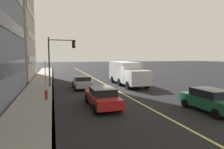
% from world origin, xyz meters
% --- Properties ---
extents(ground, '(200.00, 200.00, 0.00)m').
position_xyz_m(ground, '(0.00, 0.00, 0.00)').
color(ground, black).
extents(sidewalk_slab, '(80.00, 3.01, 0.15)m').
position_xyz_m(sidewalk_slab, '(0.00, 7.96, 0.07)').
color(sidewalk_slab, gray).
rests_on(sidewalk_slab, ground).
extents(curb_edge, '(80.00, 0.16, 0.15)m').
position_xyz_m(curb_edge, '(0.00, 6.53, 0.07)').
color(curb_edge, slate).
rests_on(curb_edge, ground).
extents(lane_stripe_center, '(80.00, 0.16, 0.01)m').
position_xyz_m(lane_stripe_center, '(0.00, 0.00, 0.01)').
color(lane_stripe_center, '#D8CC4C').
rests_on(lane_stripe_center, ground).
extents(car_green, '(4.14, 1.89, 1.51)m').
position_xyz_m(car_green, '(-10.05, -3.43, 0.79)').
color(car_green, '#1E6038').
rests_on(car_green, ground).
extents(car_red, '(4.69, 1.91, 1.44)m').
position_xyz_m(car_red, '(-6.83, 3.13, 0.74)').
color(car_red, red).
rests_on(car_red, ground).
extents(car_silver, '(3.83, 2.01, 1.40)m').
position_xyz_m(car_silver, '(1.41, 3.35, 0.73)').
color(car_silver, '#A8AAB2').
rests_on(car_silver, ground).
extents(truck_white, '(8.25, 2.61, 2.89)m').
position_xyz_m(truck_white, '(2.63, -2.53, 1.55)').
color(truck_white, silver).
rests_on(truck_white, ground).
extents(traffic_light_mast, '(0.28, 3.15, 5.82)m').
position_xyz_m(traffic_light_mast, '(3.20, 5.71, 3.94)').
color(traffic_light_mast, '#1E3823').
rests_on(traffic_light_mast, ground).
extents(street_sign_post, '(0.60, 0.08, 3.17)m').
position_xyz_m(street_sign_post, '(4.28, 7.36, 1.86)').
color(street_sign_post, slate).
rests_on(street_sign_post, ground).
extents(fire_hydrant, '(0.24, 0.24, 0.94)m').
position_xyz_m(fire_hydrant, '(-3.84, 7.05, 0.47)').
color(fire_hydrant, red).
rests_on(fire_hydrant, ground).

